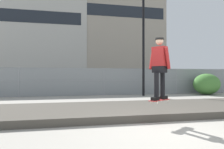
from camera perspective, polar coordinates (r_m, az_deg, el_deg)
ground_plane at (r=5.13m, az=15.33°, el=-15.38°), size 120.00×120.00×0.00m
gravel_berm at (r=7.34m, az=6.38°, el=-9.91°), size 17.77×3.21×0.23m
skateboard at (r=5.66m, az=13.51°, el=-7.18°), size 0.78×0.60×0.07m
skater at (r=5.63m, az=13.49°, el=2.86°), size 0.66×0.61×1.72m
chain_fence at (r=13.66m, az=-2.30°, el=-2.03°), size 21.90×0.06×1.85m
street_lamp at (r=13.71m, az=9.01°, el=12.71°), size 0.44×0.44×7.17m
parked_car_near at (r=15.60m, az=-12.10°, el=-2.17°), size 4.51×2.18×1.66m
parked_car_mid at (r=17.02m, az=9.54°, el=-2.02°), size 4.52×2.18×1.66m
parked_car_far at (r=20.04m, az=27.23°, el=-1.73°), size 4.44×2.02×1.66m
library_building at (r=50.90m, az=-25.17°, el=9.99°), size 29.76×15.31×20.88m
office_block at (r=51.07m, az=1.80°, el=12.04°), size 18.95×14.50×24.60m
shrub_left at (r=15.61m, az=25.53°, el=-2.49°), size 1.91×1.57×1.48m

